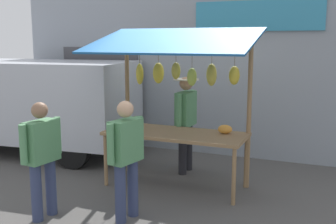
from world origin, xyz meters
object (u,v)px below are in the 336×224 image
object	(u,v)px
market_stall	(176,90)
shopper_with_ponytail	(126,153)
shopper_in_grey_tee	(42,153)
vendor_with_sunhat	(186,116)
parked_van	(21,98)

from	to	relation	value
market_stall	shopper_with_ponytail	distance (m)	1.58
market_stall	shopper_with_ponytail	size ratio (longest dim) A/B	1.61
market_stall	shopper_in_grey_tee	bearing A→B (deg)	58.20
vendor_with_sunhat	shopper_in_grey_tee	xyz separation A→B (m)	(1.03, 2.52, -0.13)
market_stall	parked_van	xyz separation A→B (m)	(3.79, -0.76, -0.43)
market_stall	vendor_with_sunhat	bearing A→B (deg)	-82.09
vendor_with_sunhat	shopper_with_ponytail	distance (m)	2.14
shopper_in_grey_tee	vendor_with_sunhat	bearing A→B (deg)	-15.61
market_stall	vendor_with_sunhat	size ratio (longest dim) A/B	1.48
shopper_with_ponytail	parked_van	size ratio (longest dim) A/B	0.34
vendor_with_sunhat	shopper_in_grey_tee	distance (m)	2.72
shopper_with_ponytail	vendor_with_sunhat	bearing A→B (deg)	10.10
vendor_with_sunhat	parked_van	distance (m)	3.69
shopper_with_ponytail	market_stall	bearing A→B (deg)	6.05
market_stall	shopper_with_ponytail	bearing A→B (deg)	85.66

